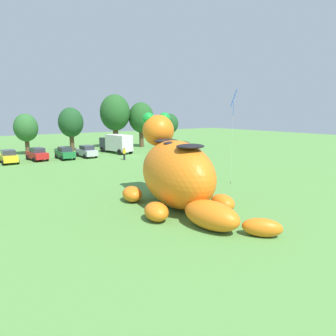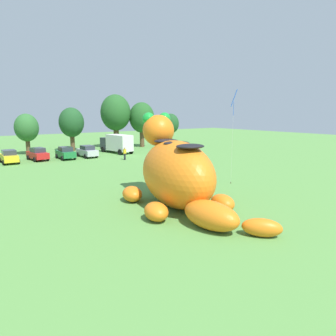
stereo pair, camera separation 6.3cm
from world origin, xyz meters
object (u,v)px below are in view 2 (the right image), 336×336
(spectator_mid_field, at_px, (158,167))
(car_silver, at_px, (87,151))
(car_red, at_px, (38,154))
(car_green, at_px, (65,153))
(spectator_near_inflatable, at_px, (125,154))
(tethered_flying_kite, at_px, (234,100))
(giant_inflatable_creature, at_px, (177,173))
(car_yellow, at_px, (9,157))
(box_truck, at_px, (117,143))

(spectator_mid_field, bearing_deg, car_silver, 94.52)
(car_red, relative_size, car_silver, 1.02)
(car_green, distance_m, spectator_near_inflatable, 8.42)
(spectator_mid_field, bearing_deg, tethered_flying_kite, -65.26)
(car_red, height_order, spectator_mid_field, car_red)
(giant_inflatable_creature, distance_m, car_yellow, 27.75)
(car_red, xyz_separation_m, spectator_mid_field, (7.89, -17.76, -0.01))
(car_yellow, relative_size, car_silver, 0.98)
(car_red, bearing_deg, spectator_mid_field, -66.05)
(box_truck, height_order, spectator_mid_field, box_truck)
(car_green, distance_m, box_truck, 8.94)
(car_yellow, bearing_deg, spectator_mid_field, -56.47)
(giant_inflatable_creature, xyz_separation_m, tethered_flying_kite, (8.14, 2.56, 5.15))
(car_yellow, relative_size, box_truck, 0.62)
(car_silver, height_order, tethered_flying_kite, tethered_flying_kite)
(car_silver, xyz_separation_m, spectator_mid_field, (1.32, -16.70, -0.01))
(car_yellow, bearing_deg, car_green, -4.20)
(car_yellow, distance_m, car_red, 3.58)
(car_red, relative_size, box_truck, 0.64)
(car_red, relative_size, car_green, 1.04)
(car_red, height_order, box_truck, box_truck)
(car_silver, height_order, spectator_near_inflatable, car_silver)
(giant_inflatable_creature, distance_m, tethered_flying_kite, 9.97)
(giant_inflatable_creature, height_order, car_yellow, giant_inflatable_creature)
(car_yellow, relative_size, tethered_flying_kite, 0.49)
(car_yellow, xyz_separation_m, car_silver, (10.12, -0.56, 0.00))
(car_green, distance_m, tethered_flying_kite, 25.92)
(spectator_near_inflatable, bearing_deg, spectator_mid_field, -99.73)
(giant_inflatable_creature, xyz_separation_m, spectator_near_inflatable, (6.80, 20.89, -1.49))
(car_green, bearing_deg, spectator_mid_field, -75.15)
(car_yellow, relative_size, car_red, 0.96)
(car_green, relative_size, car_silver, 0.98)
(tethered_flying_kite, bearing_deg, giant_inflatable_creature, -162.51)
(car_red, distance_m, spectator_mid_field, 19.43)
(giant_inflatable_creature, bearing_deg, car_red, 96.29)
(giant_inflatable_creature, bearing_deg, car_yellow, 103.72)
(car_yellow, distance_m, car_green, 7.02)
(giant_inflatable_creature, bearing_deg, car_silver, 82.33)
(car_yellow, bearing_deg, spectator_near_inflatable, -24.28)
(spectator_near_inflatable, distance_m, tethered_flying_kite, 19.54)
(car_green, bearing_deg, car_yellow, 175.80)
(spectator_near_inflatable, distance_m, spectator_mid_field, 11.40)
(box_truck, bearing_deg, spectator_mid_field, -103.07)
(car_green, height_order, box_truck, box_truck)
(car_yellow, distance_m, spectator_mid_field, 20.71)
(car_yellow, bearing_deg, car_red, 7.93)
(box_truck, xyz_separation_m, spectator_mid_field, (-4.29, -18.49, -0.75))
(car_red, bearing_deg, spectator_near_inflatable, -33.62)
(box_truck, bearing_deg, car_yellow, -175.53)
(tethered_flying_kite, bearing_deg, car_red, 114.18)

